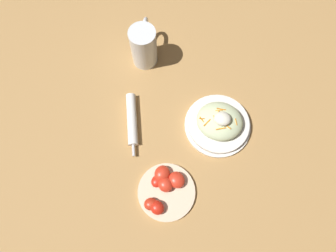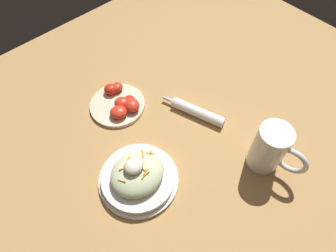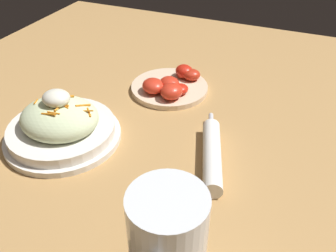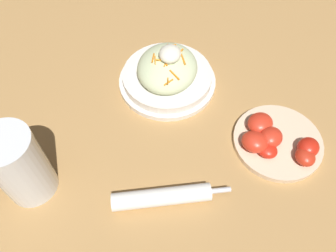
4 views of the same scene
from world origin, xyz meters
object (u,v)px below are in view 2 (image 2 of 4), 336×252
Objects in this scene: salad_plate at (138,176)px; beer_mug at (269,150)px; napkin_roll at (197,112)px; tomato_plate at (119,103)px.

beer_mug reaches higher than salad_plate.
salad_plate is 0.28m from napkin_roll.
tomato_plate is (0.17, -0.43, -0.05)m from beer_mug.
tomato_plate is at bearing -51.00° from napkin_roll.
beer_mug is at bearing 94.30° from napkin_roll.
salad_plate reaches higher than napkin_roll.
beer_mug reaches higher than tomato_plate.
tomato_plate is at bearing -68.14° from beer_mug.
salad_plate is at bearing 10.15° from napkin_roll.
salad_plate is 1.43× the size of beer_mug.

